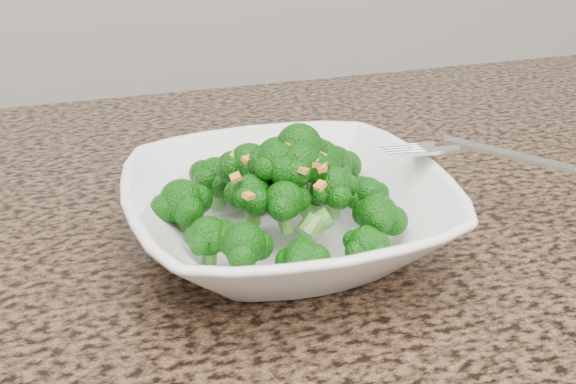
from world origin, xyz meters
name	(u,v)px	position (x,y,z in m)	size (l,w,h in m)	color
granite_counter	(277,339)	(0.00, 0.30, 0.89)	(1.64, 1.04, 0.03)	brown
bowl	(288,215)	(0.04, 0.39, 0.93)	(0.25, 0.25, 0.06)	white
broccoli_pile	(288,141)	(0.04, 0.39, 0.99)	(0.22, 0.22, 0.06)	#10590A
garlic_topping	(288,97)	(0.04, 0.39, 1.03)	(0.13, 0.13, 0.01)	orange
fork	(450,150)	(0.17, 0.39, 0.97)	(0.18, 0.03, 0.01)	silver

